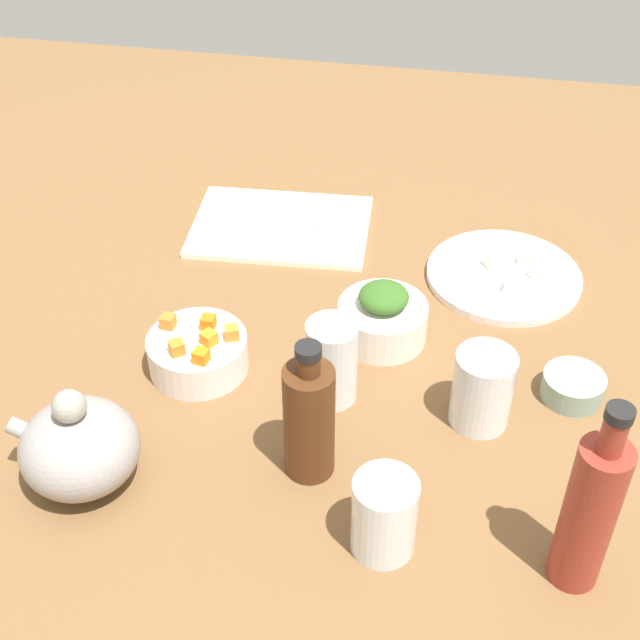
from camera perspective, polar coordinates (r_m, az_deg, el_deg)
The scene contains 27 objects.
tabletop at distance 122.30cm, azimuth -0.00°, elevation -2.35°, with size 190.00×190.00×3.00cm, color brown.
cutting_board at distance 144.59cm, azimuth -2.56°, elevation 6.07°, with size 28.52×20.41×1.00cm, color white.
plate_tofu at distance 136.16cm, azimuth 11.83°, elevation 2.83°, with size 23.32×23.32×1.20cm, color white.
bowl_greens at distance 121.58cm, azimuth 4.07°, elevation -0.09°, with size 12.38×12.38×5.60cm, color white.
bowl_carrots at distance 117.80cm, azimuth -7.92°, elevation -2.14°, with size 13.27×13.27×5.07cm, color white.
bowl_small_side at distance 117.82cm, azimuth 16.09°, elevation -4.15°, with size 8.03×8.03×3.41cm, color gray.
teapot at distance 104.69cm, azimuth -15.37°, elevation -7.93°, with size 15.43×13.64×13.81cm.
bottle_0 at distance 100.18cm, azimuth -0.72°, elevation -6.43°, with size 5.94×5.94×19.02cm.
bottle_1 at distance 92.75cm, azimuth 17.09°, elevation -11.80°, with size 5.37×5.37×24.65cm.
drinking_glass_0 at distance 109.64cm, azimuth 10.49°, elevation -4.42°, with size 7.50×7.50×10.44cm, color white.
drinking_glass_1 at distance 110.57cm, azimuth 0.75°, elevation -2.71°, with size 6.58×6.58×11.63cm, color white.
drinking_glass_2 at distance 95.49cm, azimuth 4.18°, elevation -12.53°, with size 7.05×7.05×10.00cm, color white.
carrot_cube_0 at distance 117.11cm, azimuth -7.26°, elevation -0.15°, with size 1.80×1.80×1.80cm, color orange.
carrot_cube_1 at distance 115.13cm, azimuth -5.74°, elevation -0.82°, with size 1.80×1.80×1.80cm, color orange.
carrot_cube_2 at distance 113.78cm, azimuth -9.27°, elevation -1.78°, with size 1.80×1.80×1.80cm, color orange.
carrot_cube_3 at distance 118.04cm, azimuth -9.84°, elevation -0.09°, with size 1.80×1.80×1.80cm, color orange.
carrot_cube_4 at distance 114.61cm, azimuth -7.22°, elevation -1.18°, with size 1.80×1.80×1.80cm, color orange.
carrot_cube_5 at distance 112.10cm, azimuth -7.72°, elevation -2.34°, with size 1.80×1.80×1.80cm, color orange.
chopped_greens_mound at distance 118.87cm, azimuth 4.16°, elevation 1.52°, with size 6.90×6.86×3.07cm, color #356021.
tofu_cube_0 at distance 135.28cm, azimuth 14.04°, elevation 3.07°, with size 2.20×2.20×2.20cm, color silver.
tofu_cube_1 at distance 137.88cm, azimuth 13.33°, elevation 3.97°, with size 2.20×2.20×2.20cm, color #EBF1CD.
tofu_cube_2 at distance 136.15cm, azimuth 11.19°, elevation 3.82°, with size 2.20×2.20×2.20cm, color white.
tofu_cube_3 at distance 131.77cm, azimuth 12.46°, elevation 2.25°, with size 2.20×2.20×2.20cm, color white.
dumpling_0 at distance 147.36cm, azimuth -5.34°, elevation 7.58°, with size 4.75×4.19×3.11cm, color beige.
dumpling_1 at distance 143.95cm, azimuth -1.55°, elevation 6.74°, with size 5.26×4.81×2.40cm, color beige.
dumpling_2 at distance 142.14cm, azimuth -5.15°, elevation 6.05°, with size 4.12×4.07×2.17cm, color beige.
dumpling_3 at distance 139.95cm, azimuth 0.19°, elevation 5.85°, with size 5.77×5.04×3.04cm, color beige.
Camera 1 is at (-16.93, 89.43, 83.18)cm, focal length 49.32 mm.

